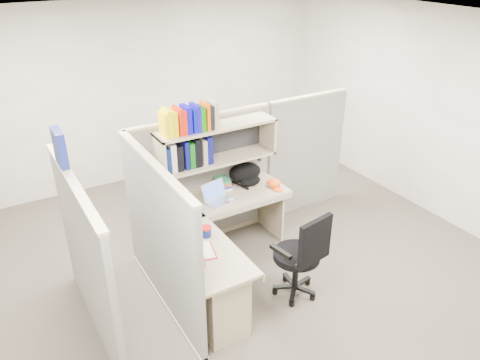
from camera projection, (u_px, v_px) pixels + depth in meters
ground at (241, 276)px, 5.28m from camera, size 6.00×6.00×0.00m
room_shell at (241, 143)px, 4.54m from camera, size 6.00×6.00×6.00m
cubicle at (190, 197)px, 5.05m from camera, size 3.79×1.84×1.95m
desk at (220, 270)px, 4.67m from camera, size 1.74×1.75×0.73m
laptop at (219, 193)px, 5.26m from camera, size 0.37×0.37×0.22m
backpack at (247, 174)px, 5.67m from camera, size 0.43×0.34×0.24m
orange_cap at (274, 183)px, 5.62m from camera, size 0.19×0.21×0.09m
snack_canister at (206, 231)px, 4.67m from camera, size 0.11×0.11×0.11m
tissue_box at (197, 260)px, 4.20m from camera, size 0.12×0.12×0.17m
mouse at (231, 199)px, 5.33m from camera, size 0.10×0.07×0.04m
paper_cup at (211, 191)px, 5.44m from camera, size 0.08×0.08×0.09m
book_stack at (222, 183)px, 5.59m from camera, size 0.20×0.26×0.12m
loose_paper at (201, 251)px, 4.47m from camera, size 0.28×0.33×0.00m
task_chair at (299, 268)px, 4.83m from camera, size 0.57×0.52×1.02m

